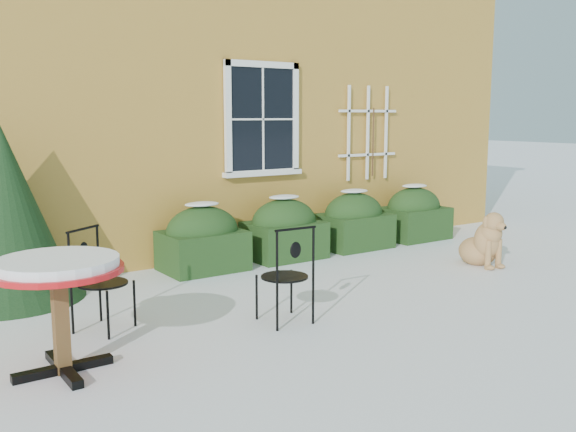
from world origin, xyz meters
TOP-DOWN VIEW (x-y plane):
  - ground at (0.00, 0.00)m, footprint 80.00×80.00m
  - house at (0.00, 7.00)m, footprint 12.40×8.40m
  - hedge_row at (1.65, 2.55)m, footprint 4.95×0.80m
  - evergreen_shrub at (-2.71, 2.55)m, footprint 1.65×1.65m
  - bistro_table at (-2.80, 0.10)m, footprint 1.01×1.01m
  - patio_chair_near at (-0.62, 0.12)m, footprint 0.47×0.47m
  - patio_chair_far at (-2.20, 0.96)m, footprint 0.60×0.60m
  - dog at (2.96, 0.60)m, footprint 0.58×0.84m

SIDE VIEW (x-z plane):
  - ground at x=0.00m, z-range 0.00..0.00m
  - dog at x=2.96m, z-range -0.08..0.70m
  - hedge_row at x=1.65m, z-range -0.05..0.86m
  - patio_chair_far at x=-2.20m, z-range 0.00..0.98m
  - patio_chair_near at x=-0.62m, z-range 0.00..0.98m
  - bistro_table at x=-2.80m, z-range 0.31..1.25m
  - evergreen_shrub at x=-2.71m, z-range -0.19..1.80m
  - house at x=0.00m, z-range 0.02..6.42m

